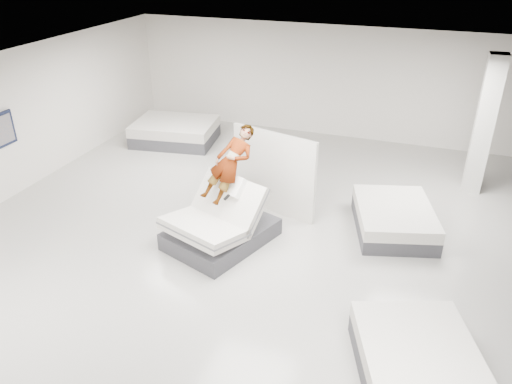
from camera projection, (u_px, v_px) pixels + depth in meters
The scene contains 9 objects.
room at pixel (245, 183), 8.57m from camera, with size 14.00×14.04×3.20m.
hero_bed at pixel (220, 225), 9.65m from camera, with size 2.07×2.37×1.33m.
person at pixel (230, 179), 9.49m from camera, with size 0.59×0.39×1.61m, color slate.
remote at pixel (227, 197), 9.21m from camera, with size 0.05×0.14×0.03m, color black.
divider_panel at pixel (274, 173), 10.54m from camera, with size 2.01×0.09×1.82m, color silver.
flat_bed_right_far at pixel (394, 219), 10.13m from camera, with size 1.95×2.29×0.54m.
flat_bed_right_near at pixel (419, 367), 6.65m from camera, with size 2.11×2.41×0.55m.
flat_bed_left_far at pixel (175, 132), 14.46m from camera, with size 2.48×2.01×0.62m.
column at pixel (484, 126), 11.13m from camera, with size 0.40×0.40×3.20m, color silver.
Camera 1 is at (2.79, -7.16, 5.41)m, focal length 35.00 mm.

